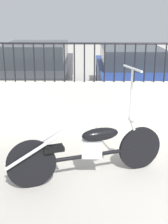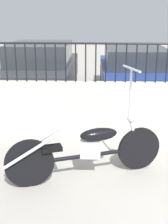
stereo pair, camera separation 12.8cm
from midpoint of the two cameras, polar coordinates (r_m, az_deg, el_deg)
name	(u,v)px [view 1 (the left image)]	position (r m, az deg, el deg)	size (l,w,h in m)	color
motorcycle_black	(82,150)	(4.33, -1.17, -6.99)	(2.18, 0.93, 1.54)	black
car_dark_grey	(38,70)	(8.67, -8.85, 7.60)	(1.77, 4.18, 1.46)	black
car_blue	(130,71)	(8.85, 8.01, 7.47)	(1.83, 4.07, 1.32)	black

